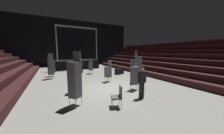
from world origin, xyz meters
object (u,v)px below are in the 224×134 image
at_px(chair_stack_front_right, 52,66).
at_px(loose_chair_near_man, 118,95).
at_px(man_with_tie, 142,80).
at_px(chair_stack_rear_left, 51,66).
at_px(chair_stack_mid_centre, 76,75).
at_px(chair_stack_rear_right, 91,66).
at_px(equipment_road_case, 119,71).
at_px(chair_stack_rear_centre, 75,79).
at_px(chair_stack_mid_left, 138,67).
at_px(stage_riser, 77,64).
at_px(crew_worker_near_stage, 81,65).
at_px(chair_stack_mid_right, 108,71).
at_px(chair_stack_front_left, 135,75).

height_order(chair_stack_front_right, loose_chair_near_man, chair_stack_front_right).
distance_m(man_with_tie, chair_stack_rear_left, 8.39).
distance_m(chair_stack_mid_centre, chair_stack_rear_right, 6.03).
bearing_deg(equipment_road_case, chair_stack_rear_centre, -135.67).
height_order(chair_stack_rear_left, equipment_road_case, chair_stack_rear_left).
xyz_separation_m(man_with_tie, chair_stack_mid_left, (1.87, 2.53, 0.32)).
relative_size(stage_riser, chair_stack_rear_centre, 2.36).
relative_size(man_with_tie, crew_worker_near_stage, 0.98).
relative_size(stage_riser, loose_chair_near_man, 6.19).
xyz_separation_m(chair_stack_mid_left, chair_stack_mid_centre, (-4.76, -0.04, -0.21)).
xyz_separation_m(chair_stack_mid_left, loose_chair_near_man, (-3.52, -2.82, -0.75)).
relative_size(chair_stack_mid_right, chair_stack_rear_centre, 0.69).
bearing_deg(loose_chair_near_man, chair_stack_front_left, -34.89).
bearing_deg(chair_stack_front_right, chair_stack_mid_centre, 78.57).
relative_size(chair_stack_front_left, chair_stack_mid_centre, 0.92).
xyz_separation_m(chair_stack_front_left, chair_stack_mid_left, (1.35, 1.27, 0.29)).
distance_m(chair_stack_rear_right, crew_worker_near_stage, 1.25).
relative_size(man_with_tie, chair_stack_rear_left, 0.74).
bearing_deg(crew_worker_near_stage, chair_stack_rear_left, -154.46).
relative_size(man_with_tie, chair_stack_mid_right, 1.00).
height_order(chair_stack_mid_right, crew_worker_near_stage, crew_worker_near_stage).
xyz_separation_m(chair_stack_rear_centre, loose_chair_near_man, (1.65, -0.99, -0.70)).
distance_m(man_with_tie, chair_stack_front_left, 1.37).
distance_m(chair_stack_front_right, chair_stack_mid_right, 6.07).
height_order(chair_stack_rear_left, chair_stack_rear_centre, chair_stack_rear_centre).
bearing_deg(chair_stack_mid_right, chair_stack_mid_centre, 105.45).
bearing_deg(equipment_road_case, man_with_tie, -111.14).
distance_m(chair_stack_rear_right, loose_chair_near_man, 8.35).
xyz_separation_m(chair_stack_rear_left, chair_stack_rear_right, (3.95, 0.70, -0.29)).
xyz_separation_m(chair_stack_rear_right, loose_chair_near_man, (-1.35, -8.23, -0.33)).
height_order(chair_stack_mid_right, chair_stack_rear_right, same).
distance_m(stage_riser, loose_chair_near_man, 13.72).
bearing_deg(chair_stack_rear_centre, chair_stack_front_left, -119.89).
relative_size(man_with_tie, loose_chair_near_man, 1.80).
bearing_deg(man_with_tie, chair_stack_front_left, -113.57).
bearing_deg(crew_worker_near_stage, chair_stack_front_right, -173.14).
height_order(chair_stack_mid_left, chair_stack_rear_right, chair_stack_mid_left).
distance_m(man_with_tie, chair_stack_rear_right, 7.94).
height_order(chair_stack_mid_right, loose_chair_near_man, chair_stack_mid_right).
xyz_separation_m(stage_riser, chair_stack_rear_right, (0.48, -5.46, 0.18)).
bearing_deg(chair_stack_mid_left, equipment_road_case, -169.20).
bearing_deg(man_with_tie, loose_chair_near_man, 9.10).
bearing_deg(chair_stack_rear_left, chair_stack_mid_centre, -88.12).
xyz_separation_m(chair_stack_front_right, chair_stack_mid_centre, (1.26, -5.89, 0.04)).
bearing_deg(equipment_road_case, chair_stack_mid_left, -98.45).
distance_m(stage_riser, chair_stack_rear_right, 5.49).
bearing_deg(chair_stack_mid_centre, crew_worker_near_stage, -79.28).
height_order(chair_stack_mid_right, chair_stack_mid_centre, chair_stack_mid_centre).
relative_size(chair_stack_rear_left, equipment_road_case, 2.56).
bearing_deg(chair_stack_mid_right, loose_chair_near_man, 149.00).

